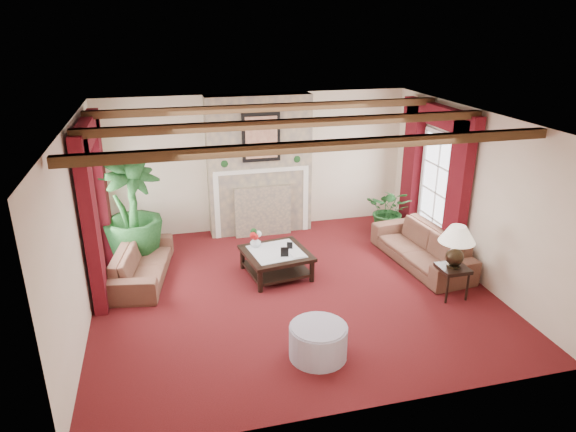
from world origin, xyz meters
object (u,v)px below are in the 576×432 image
object	(u,v)px
sofa_right	(422,242)
coffee_table	(276,263)
ottoman	(318,342)
sofa_left	(142,257)
potted_palm	(134,232)
side_table	(451,281)

from	to	relation	value
sofa_right	coffee_table	world-z (taller)	sofa_right
ottoman	sofa_left	bearing A→B (deg)	128.50
potted_palm	side_table	distance (m)	5.36
sofa_left	sofa_right	distance (m)	4.73
potted_palm	coffee_table	world-z (taller)	potted_palm
sofa_right	coffee_table	distance (m)	2.55
sofa_left	coffee_table	xyz separation A→B (m)	(2.15, -0.42, -0.16)
coffee_table	sofa_left	bearing A→B (deg)	160.28
ottoman	potted_palm	bearing A→B (deg)	123.42
potted_palm	coffee_table	bearing A→B (deg)	-27.28
coffee_table	side_table	xyz separation A→B (m)	(2.44, -1.35, 0.04)
ottoman	sofa_right	bearing A→B (deg)	39.72
side_table	ottoman	world-z (taller)	side_table
coffee_table	ottoman	bearing A→B (deg)	-98.30
potted_palm	side_table	bearing A→B (deg)	-28.18
sofa_left	side_table	size ratio (longest dim) A/B	3.93
coffee_table	sofa_right	bearing A→B (deg)	-13.11
sofa_right	potted_palm	distance (m)	5.01
sofa_left	ottoman	distance (m)	3.48
coffee_table	ottoman	xyz separation A→B (m)	(0.01, -2.30, 0.01)
sofa_right	coffee_table	bearing A→B (deg)	-100.15
sofa_left	ottoman	bearing A→B (deg)	-131.73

